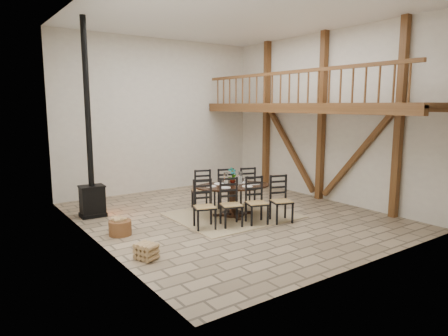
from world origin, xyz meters
TOP-DOWN VIEW (x-y plane):
  - ground at (0.00, 0.00)m, footprint 8.00×8.00m
  - room_shell at (1.19, 0.00)m, footprint 7.02×8.02m
  - rug at (0.06, -0.03)m, footprint 3.00×2.50m
  - dining_table at (0.03, -0.12)m, footprint 2.69×2.74m
  - wood_stove at (-2.95, 2.02)m, footprint 0.65×0.52m
  - log_basket at (-2.92, 0.16)m, footprint 0.50×0.50m
  - log_stack at (-3.05, -1.49)m, footprint 0.43×0.49m

SIDE VIEW (x-z plane):
  - ground at x=0.00m, z-range 0.00..0.00m
  - rug at x=0.06m, z-range 0.00..0.02m
  - log_stack at x=-3.05m, z-range 0.00..0.31m
  - log_basket at x=-2.92m, z-range -0.03..0.39m
  - dining_table at x=0.03m, z-range -0.22..1.04m
  - wood_stove at x=-2.95m, z-range -1.37..3.63m
  - room_shell at x=1.19m, z-range 0.51..5.52m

